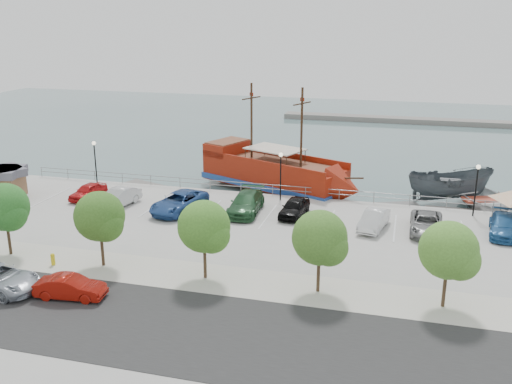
# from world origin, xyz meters

# --- Properties ---
(ground) EXTENTS (160.00, 160.00, 0.00)m
(ground) POSITION_xyz_m (0.00, 0.00, -1.00)
(ground) COLOR #456365
(street) EXTENTS (100.00, 8.00, 0.04)m
(street) POSITION_xyz_m (0.00, -16.00, 0.01)
(street) COLOR #262626
(street) RESTS_ON land_slab
(sidewalk) EXTENTS (100.00, 4.00, 0.05)m
(sidewalk) POSITION_xyz_m (0.00, -10.00, 0.01)
(sidewalk) COLOR beige
(sidewalk) RESTS_ON land_slab
(seawall_railing) EXTENTS (50.00, 0.06, 1.00)m
(seawall_railing) POSITION_xyz_m (0.00, 7.80, 0.53)
(seawall_railing) COLOR gray
(seawall_railing) RESTS_ON land_slab
(far_shore) EXTENTS (40.00, 3.00, 0.80)m
(far_shore) POSITION_xyz_m (10.00, 55.00, -0.60)
(far_shore) COLOR gray
(far_shore) RESTS_ON ground
(pirate_ship) EXTENTS (17.32, 10.89, 10.83)m
(pirate_ship) POSITION_xyz_m (-0.86, 11.71, 0.81)
(pirate_ship) COLOR maroon
(pirate_ship) RESTS_ON ground
(patrol_boat) EXTENTS (8.40, 5.34, 3.05)m
(patrol_boat) POSITION_xyz_m (14.48, 12.53, 0.52)
(patrol_boat) COLOR #434B50
(patrol_boat) RESTS_ON ground
(speedboat) EXTENTS (7.96, 9.28, 1.62)m
(speedboat) POSITION_xyz_m (17.52, 11.01, -0.19)
(speedboat) COLOR silver
(speedboat) RESTS_ON ground
(dock_west) EXTENTS (7.49, 4.45, 0.41)m
(dock_west) POSITION_xyz_m (-13.39, 9.20, -0.79)
(dock_west) COLOR slate
(dock_west) RESTS_ON ground
(dock_mid) EXTENTS (7.05, 4.24, 0.39)m
(dock_mid) POSITION_xyz_m (8.67, 9.20, -0.81)
(dock_mid) COLOR slate
(dock_mid) RESTS_ON ground
(dock_east) EXTENTS (7.18, 2.13, 0.41)m
(dock_east) POSITION_xyz_m (15.95, 9.20, -0.80)
(dock_east) COLOR gray
(dock_east) RESTS_ON ground
(shed) EXTENTS (3.99, 3.99, 2.74)m
(shed) POSITION_xyz_m (-23.82, 0.69, 1.46)
(shed) COLOR brown
(shed) RESTS_ON land_slab
(street_sedan) EXTENTS (4.16, 1.86, 1.33)m
(street_sedan) POSITION_xyz_m (-7.54, -14.46, 0.66)
(street_sedan) COLOR maroon
(street_sedan) RESTS_ON street
(fire_hydrant) EXTENTS (0.29, 0.29, 0.83)m
(fire_hydrant) POSITION_xyz_m (-11.17, -10.80, 0.45)
(fire_hydrant) COLOR yellow
(fire_hydrant) RESTS_ON sidewalk
(lamp_post_left) EXTENTS (0.36, 0.36, 4.28)m
(lamp_post_left) POSITION_xyz_m (-18.00, 6.50, 2.94)
(lamp_post_left) COLOR black
(lamp_post_left) RESTS_ON land_slab
(lamp_post_mid) EXTENTS (0.36, 0.36, 4.28)m
(lamp_post_mid) POSITION_xyz_m (0.00, 6.50, 2.94)
(lamp_post_mid) COLOR black
(lamp_post_mid) RESTS_ON land_slab
(lamp_post_right) EXTENTS (0.36, 0.36, 4.28)m
(lamp_post_right) POSITION_xyz_m (16.00, 6.50, 2.94)
(lamp_post_right) COLOR black
(lamp_post_right) RESTS_ON land_slab
(tree_b) EXTENTS (3.30, 3.20, 5.00)m
(tree_b) POSITION_xyz_m (-14.85, -10.07, 3.30)
(tree_b) COLOR #473321
(tree_b) RESTS_ON sidewalk
(tree_c) EXTENTS (3.30, 3.20, 5.00)m
(tree_c) POSITION_xyz_m (-7.85, -10.07, 3.30)
(tree_c) COLOR #473321
(tree_c) RESTS_ON sidewalk
(tree_d) EXTENTS (3.30, 3.20, 5.00)m
(tree_d) POSITION_xyz_m (-0.85, -10.07, 3.30)
(tree_d) COLOR #473321
(tree_d) RESTS_ON sidewalk
(tree_e) EXTENTS (3.30, 3.20, 5.00)m
(tree_e) POSITION_xyz_m (6.15, -10.07, 3.30)
(tree_e) COLOR #473321
(tree_e) RESTS_ON sidewalk
(tree_f) EXTENTS (3.30, 3.20, 5.00)m
(tree_f) POSITION_xyz_m (13.15, -10.07, 3.30)
(tree_f) COLOR #473321
(tree_f) RESTS_ON sidewalk
(parked_car_a) EXTENTS (2.17, 4.18, 1.36)m
(parked_car_a) POSITION_xyz_m (-16.53, 2.48, 0.68)
(parked_car_a) COLOR red
(parked_car_a) RESTS_ON land_slab
(parked_car_b) EXTENTS (2.45, 4.81, 1.51)m
(parked_car_b) POSITION_xyz_m (-12.92, 1.23, 0.76)
(parked_car_b) COLOR #BDBDBD
(parked_car_b) RESTS_ON land_slab
(parked_car_c) EXTENTS (3.85, 6.30, 1.63)m
(parked_car_c) POSITION_xyz_m (-7.39, 1.30, 0.82)
(parked_car_c) COLOR #254989
(parked_car_c) RESTS_ON land_slab
(parked_car_d) EXTENTS (2.61, 5.81, 1.65)m
(parked_car_d) POSITION_xyz_m (-1.98, 2.50, 0.83)
(parked_car_d) COLOR #26542F
(parked_car_d) RESTS_ON land_slab
(parked_car_e) EXTENTS (2.18, 4.47, 1.47)m
(parked_car_e) POSITION_xyz_m (2.02, 2.71, 0.73)
(parked_car_e) COLOR black
(parked_car_e) RESTS_ON land_slab
(parked_car_f) EXTENTS (2.33, 4.57, 1.43)m
(parked_car_f) POSITION_xyz_m (8.41, 1.41, 0.72)
(parked_car_f) COLOR silver
(parked_car_f) RESTS_ON land_slab
(parked_car_g) EXTENTS (2.39, 5.12, 1.42)m
(parked_car_g) POSITION_xyz_m (12.26, 1.65, 0.71)
(parked_car_g) COLOR gray
(parked_car_g) RESTS_ON land_slab
(parked_car_h) EXTENTS (2.52, 5.12, 1.43)m
(parked_car_h) POSITION_xyz_m (17.76, 2.64, 0.72)
(parked_car_h) COLOR #21568F
(parked_car_h) RESTS_ON land_slab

